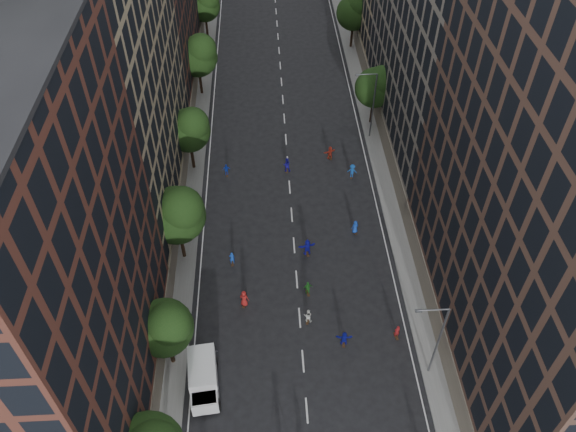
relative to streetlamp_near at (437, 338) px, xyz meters
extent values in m
plane|color=black|center=(-10.37, 28.00, -5.17)|extent=(240.00, 240.00, 0.00)
cube|color=slate|center=(-22.37, 35.50, -5.09)|extent=(4.00, 105.00, 0.15)
cube|color=slate|center=(1.63, 35.50, -5.09)|extent=(4.00, 105.00, 0.15)
cube|color=#50281E|center=(-29.37, -1.00, 9.83)|extent=(14.00, 22.00, 30.00)
cube|color=#998664|center=(-29.37, 23.00, 11.83)|extent=(14.00, 26.00, 34.00)
cube|color=#6C6359|center=(8.63, 32.00, 11.33)|extent=(14.00, 28.00, 33.00)
cylinder|color=black|center=(-21.57, 2.00, -3.32)|extent=(0.36, 0.36, 3.70)
sphere|color=black|center=(-21.57, 2.00, 0.04)|extent=(4.80, 4.80, 4.80)
sphere|color=black|center=(-20.97, 1.52, 1.24)|extent=(3.60, 3.60, 3.60)
cylinder|color=black|center=(-21.57, 14.00, -3.06)|extent=(0.36, 0.36, 4.22)
sphere|color=black|center=(-21.57, 14.00, 0.78)|extent=(5.60, 5.60, 5.60)
sphere|color=black|center=(-20.87, 13.44, 2.18)|extent=(4.20, 4.20, 4.20)
cylinder|color=black|center=(-21.57, 28.00, -3.23)|extent=(0.36, 0.36, 3.87)
sphere|color=black|center=(-21.57, 28.00, 0.29)|extent=(5.00, 5.00, 5.00)
sphere|color=black|center=(-20.94, 27.50, 1.54)|extent=(3.75, 3.75, 3.75)
cylinder|color=black|center=(-21.57, 44.00, -3.14)|extent=(0.36, 0.36, 4.05)
sphere|color=black|center=(-21.57, 44.00, 0.54)|extent=(5.40, 5.40, 5.40)
sphere|color=black|center=(-20.89, 43.46, 1.89)|extent=(4.05, 4.05, 4.05)
cylinder|color=black|center=(-21.57, 60.00, -3.28)|extent=(0.36, 0.36, 3.78)
sphere|color=black|center=(-21.57, 60.00, 0.16)|extent=(4.80, 4.80, 4.80)
cylinder|color=black|center=(0.83, 36.00, -3.30)|extent=(0.36, 0.36, 3.74)
sphere|color=black|center=(0.83, 36.00, 0.10)|extent=(5.00, 5.00, 5.00)
sphere|color=black|center=(1.46, 35.50, 1.35)|extent=(3.75, 3.75, 3.75)
cylinder|color=black|center=(0.83, 56.00, -3.19)|extent=(0.36, 0.36, 3.96)
sphere|color=black|center=(0.83, 56.00, 0.41)|extent=(5.20, 5.20, 5.20)
sphere|color=black|center=(1.48, 55.48, 1.71)|extent=(3.90, 3.90, 3.90)
cylinder|color=#595B60|center=(0.23, 0.00, -0.67)|extent=(0.18, 0.18, 9.00)
cylinder|color=#595B60|center=(-0.97, 0.00, 3.83)|extent=(2.40, 0.12, 0.12)
cube|color=#595B60|center=(-2.07, 0.00, 3.78)|extent=(0.50, 0.22, 0.15)
cylinder|color=#595B60|center=(0.23, 33.00, -0.67)|extent=(0.18, 0.18, 9.00)
cylinder|color=#595B60|center=(-0.97, 33.00, 3.83)|extent=(2.40, 0.12, 0.12)
cube|color=#595B60|center=(-2.07, 33.00, 3.78)|extent=(0.50, 0.22, 0.15)
cube|color=white|center=(-18.76, 0.00, -3.63)|extent=(2.61, 4.03, 2.33)
cube|color=white|center=(-18.51, -2.31, -4.06)|extent=(2.29, 1.91, 1.48)
cube|color=black|center=(-18.51, -2.31, -3.37)|extent=(2.04, 1.57, 0.11)
cylinder|color=black|center=(-19.53, -2.74, -4.77)|extent=(0.35, 0.83, 0.81)
cylinder|color=black|center=(-17.43, -2.52, -4.77)|extent=(0.35, 0.83, 0.81)
cylinder|color=black|center=(-19.97, 1.37, -4.77)|extent=(0.35, 0.83, 0.81)
cylinder|color=black|center=(-17.86, 1.59, -4.77)|extent=(0.35, 0.83, 0.81)
imported|color=#161FB6|center=(-18.87, -2.22, -4.33)|extent=(1.07, 0.76, 1.69)
imported|color=#13189F|center=(-6.65, 3.05, -4.37)|extent=(1.51, 0.56, 1.60)
imported|color=maroon|center=(-15.44, 7.73, -4.24)|extent=(1.06, 0.87, 1.86)
imported|color=maroon|center=(-1.87, 3.58, -4.42)|extent=(0.60, 0.46, 1.49)
imported|color=silver|center=(-9.65, 5.60, -4.37)|extent=(0.89, 0.77, 1.59)
imported|color=#48474D|center=(-18.22, 2.31, -4.36)|extent=(1.13, 0.78, 1.61)
imported|color=#206A20|center=(-9.42, 8.76, -4.38)|extent=(0.99, 0.56, 1.58)
imported|color=#1414A3|center=(-9.11, 13.77, -4.21)|extent=(1.86, 0.95, 1.92)
imported|color=#1641B8|center=(-3.87, 16.52, -4.39)|extent=(0.89, 0.73, 1.56)
imported|color=#1645BA|center=(-16.70, 12.86, -4.40)|extent=(0.58, 0.39, 1.54)
imported|color=#18118F|center=(-10.57, 26.83, -4.25)|extent=(0.90, 0.71, 1.83)
imported|color=#1449A4|center=(-3.03, 25.41, -4.30)|extent=(1.24, 0.88, 1.74)
imported|color=#1635B4|center=(-17.61, 26.47, -4.41)|extent=(0.92, 0.45, 1.52)
imported|color=#AC2C1C|center=(-5.23, 28.96, -4.34)|extent=(1.61, 1.05, 1.66)
camera|label=1|loc=(-12.93, -23.80, 38.08)|focal=35.00mm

